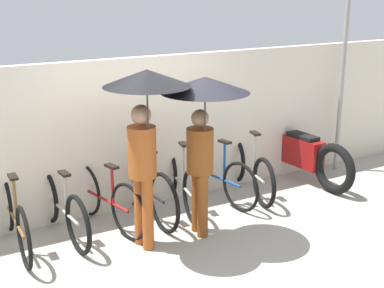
% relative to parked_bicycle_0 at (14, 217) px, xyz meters
% --- Properties ---
extents(ground_plane, '(30.00, 30.00, 0.00)m').
position_rel_parked_bicycle_0_xyz_m(ground_plane, '(1.66, -1.21, -0.37)').
color(ground_plane, '#9E998E').
extents(back_wall, '(12.36, 0.12, 2.04)m').
position_rel_parked_bicycle_0_xyz_m(back_wall, '(1.66, 0.45, 0.65)').
color(back_wall, beige).
rests_on(back_wall, ground).
extents(parked_bicycle_0, '(0.44, 1.78, 1.05)m').
position_rel_parked_bicycle_0_xyz_m(parked_bicycle_0, '(0.00, 0.00, 0.00)').
color(parked_bicycle_0, black).
rests_on(parked_bicycle_0, ground).
extents(parked_bicycle_1, '(0.44, 1.72, 1.01)m').
position_rel_parked_bicycle_0_xyz_m(parked_bicycle_1, '(0.55, 0.00, -0.01)').
color(parked_bicycle_1, black).
rests_on(parked_bicycle_1, ground).
extents(parked_bicycle_2, '(0.50, 1.66, 1.00)m').
position_rel_parked_bicycle_0_xyz_m(parked_bicycle_2, '(1.11, -0.00, 0.00)').
color(parked_bicycle_2, black).
rests_on(parked_bicycle_2, ground).
extents(parked_bicycle_3, '(0.44, 1.77, 1.08)m').
position_rel_parked_bicycle_0_xyz_m(parked_bicycle_3, '(1.66, 0.00, 0.03)').
color(parked_bicycle_3, black).
rests_on(parked_bicycle_3, ground).
extents(parked_bicycle_4, '(0.55, 1.73, 1.06)m').
position_rel_parked_bicycle_0_xyz_m(parked_bicycle_4, '(2.22, 0.09, -0.01)').
color(parked_bicycle_4, black).
rests_on(parked_bicycle_4, ground).
extents(parked_bicycle_5, '(0.44, 1.69, 1.11)m').
position_rel_parked_bicycle_0_xyz_m(parked_bicycle_5, '(2.77, 0.05, -0.00)').
color(parked_bicycle_5, black).
rests_on(parked_bicycle_5, ground).
extents(parked_bicycle_6, '(0.58, 1.74, 1.11)m').
position_rel_parked_bicycle_0_xyz_m(parked_bicycle_6, '(3.33, 0.03, -0.00)').
color(parked_bicycle_6, black).
rests_on(parked_bicycle_6, ground).
extents(pedestrian_leading, '(0.94, 0.94, 2.08)m').
position_rel_parked_bicycle_0_xyz_m(pedestrian_leading, '(1.30, -0.82, 1.23)').
color(pedestrian_leading, '#9E4C1E').
rests_on(pedestrian_leading, ground).
extents(pedestrian_center, '(1.01, 1.01, 1.96)m').
position_rel_parked_bicycle_0_xyz_m(pedestrian_center, '(2.01, -0.86, 1.17)').
color(pedestrian_center, brown).
rests_on(pedestrian_center, ground).
extents(motorcycle, '(0.58, 2.10, 0.94)m').
position_rel_parked_bicycle_0_xyz_m(motorcycle, '(4.36, 0.07, 0.04)').
color(motorcycle, black).
rests_on(motorcycle, ground).
extents(awning_pole, '(0.07, 0.07, 2.72)m').
position_rel_parked_bicycle_0_xyz_m(awning_pole, '(5.21, 0.16, 0.99)').
color(awning_pole, gray).
rests_on(awning_pole, ground).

